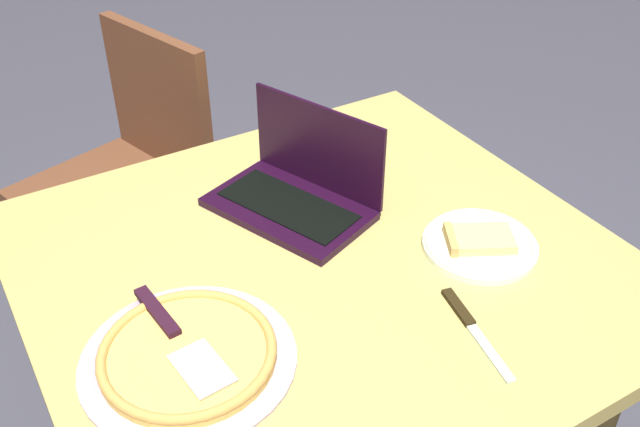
{
  "coord_description": "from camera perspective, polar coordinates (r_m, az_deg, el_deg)",
  "views": [
    {
      "loc": [
        0.58,
        0.96,
        1.65
      ],
      "look_at": [
        -0.04,
        -0.07,
        0.79
      ],
      "focal_mm": 41.05,
      "sensor_mm": 36.0,
      "label": 1
    }
  ],
  "objects": [
    {
      "name": "dining_table",
      "position": [
        1.51,
        0.31,
        -5.84
      ],
      "size": [
        1.13,
        1.09,
        0.73
      ],
      "color": "tan",
      "rests_on": "ground_plane"
    },
    {
      "name": "chair_far",
      "position": [
        2.24,
        -14.6,
        3.63
      ],
      "size": [
        0.57,
        0.57,
        0.89
      ],
      "color": "brown",
      "rests_on": "ground_plane"
    },
    {
      "name": "laptop",
      "position": [
        1.59,
        -1.72,
        2.05
      ],
      "size": [
        0.32,
        0.4,
        0.22
      ],
      "color": "black",
      "rests_on": "dining_table"
    },
    {
      "name": "table_knife",
      "position": [
        1.34,
        11.6,
        -8.41
      ],
      "size": [
        0.07,
        0.23,
        0.01
      ],
      "color": "beige",
      "rests_on": "dining_table"
    },
    {
      "name": "pizza_tray",
      "position": [
        1.27,
        -10.29,
        -10.72
      ],
      "size": [
        0.37,
        0.37,
        0.03
      ],
      "color": "#AA94A2",
      "rests_on": "dining_table"
    },
    {
      "name": "pizza_plate",
      "position": [
        1.51,
        12.32,
        -2.27
      ],
      "size": [
        0.23,
        0.23,
        0.04
      ],
      "color": "white",
      "rests_on": "dining_table"
    }
  ]
}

